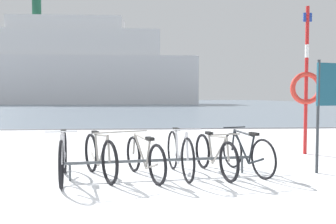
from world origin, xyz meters
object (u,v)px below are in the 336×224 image
object	(u,v)px
bicycle_1	(100,156)
bicycle_3	(180,153)
bicycle_0	(63,157)
bicycle_2	(144,158)
bicycle_5	(246,153)
rescue_post	(306,85)
bicycle_4	(215,155)
ferry_ship	(73,69)
info_sign	(330,97)

from	to	relation	value
bicycle_1	bicycle_3	world-z (taller)	bicycle_3
bicycle_0	bicycle_2	world-z (taller)	bicycle_0
bicycle_1	bicycle_3	bearing A→B (deg)	3.17
bicycle_5	bicycle_1	bearing A→B (deg)	-175.71
rescue_post	bicycle_5	bearing A→B (deg)	-137.31
bicycle_4	bicycle_5	size ratio (longest dim) A/B	1.08
bicycle_2	bicycle_4	xyz separation A→B (m)	(1.21, 0.14, 0.01)
bicycle_4	rescue_post	bearing A→B (deg)	36.75
bicycle_3	rescue_post	size ratio (longest dim) A/B	0.50
bicycle_3	ferry_ship	xyz separation A→B (m)	(-13.49, 53.49, 5.83)
ferry_ship	bicycle_3	bearing A→B (deg)	-75.84
bicycle_2	ferry_ship	distance (m)	55.45
bicycle_4	bicycle_5	xyz separation A→B (m)	(0.59, 0.09, 0.01)
bicycle_0	bicycle_5	size ratio (longest dim) A/B	1.11
bicycle_2	bicycle_5	bearing A→B (deg)	7.55
bicycle_0	ferry_ship	bearing A→B (deg)	102.18
bicycle_0	bicycle_4	distance (m)	2.52
bicycle_0	bicycle_3	xyz separation A→B (m)	(1.90, 0.21, 0.00)
bicycle_1	rescue_post	xyz separation A→B (m)	(4.50, 2.00, 1.26)
bicycle_1	rescue_post	world-z (taller)	rescue_post
rescue_post	info_sign	bearing A→B (deg)	-104.62
bicycle_1	bicycle_2	bearing A→B (deg)	-3.73
bicycle_3	rescue_post	world-z (taller)	rescue_post
bicycle_3	bicycle_4	size ratio (longest dim) A/B	1.02
bicycle_1	info_sign	world-z (taller)	info_sign
bicycle_2	bicycle_3	world-z (taller)	bicycle_3
bicycle_0	bicycle_4	world-z (taller)	bicycle_0
bicycle_0	ferry_ship	distance (m)	55.24
info_sign	ferry_ship	bearing A→B (deg)	106.84
bicycle_0	bicycle_3	distance (m)	1.91
bicycle_0	rescue_post	bearing A→B (deg)	22.86
bicycle_2	rescue_post	world-z (taller)	rescue_post
bicycle_0	ferry_ship	world-z (taller)	ferry_ship
bicycle_2	bicycle_3	xyz separation A→B (m)	(0.60, 0.12, 0.04)
bicycle_3	bicycle_5	distance (m)	1.20
bicycle_2	info_sign	size ratio (longest dim) A/B	0.78
bicycle_3	ferry_ship	world-z (taller)	ferry_ship
bicycle_3	bicycle_4	xyz separation A→B (m)	(0.61, 0.02, -0.04)
bicycle_4	bicycle_5	bearing A→B (deg)	9.05
bicycle_5	rescue_post	bearing A→B (deg)	42.69
bicycle_3	bicycle_5	bearing A→B (deg)	5.53
bicycle_2	ferry_ship	size ratio (longest dim) A/B	0.04
bicycle_5	rescue_post	xyz separation A→B (m)	(1.96, 1.81, 1.27)
info_sign	bicycle_0	bearing A→B (deg)	-176.46
bicycle_1	bicycle_4	world-z (taller)	bicycle_1
bicycle_5	info_sign	world-z (taller)	info_sign
bicycle_5	bicycle_4	bearing A→B (deg)	-170.95
bicycle_4	bicycle_5	distance (m)	0.59
info_sign	ferry_ship	xyz separation A→B (m)	(-16.17, 53.41, 4.86)
bicycle_5	rescue_post	size ratio (longest dim) A/B	0.45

